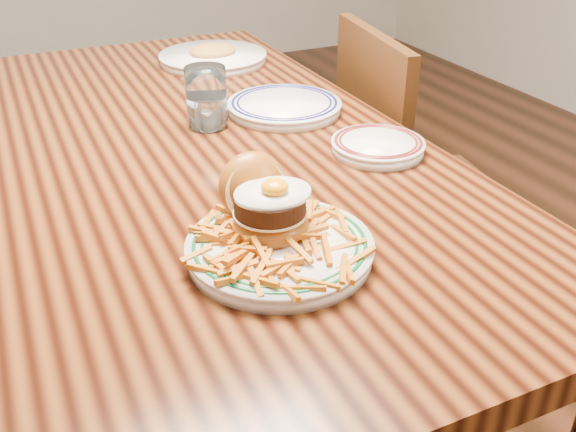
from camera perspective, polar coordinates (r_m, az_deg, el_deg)
name	(u,v)px	position (r m, az deg, el deg)	size (l,w,h in m)	color
floor	(215,413)	(1.73, -6.55, -16.98)	(6.00, 6.00, 0.00)	black
table	(196,181)	(1.33, -8.17, 3.06)	(0.85, 1.60, 0.75)	black
chair_right	(406,186)	(1.73, 10.48, 2.63)	(0.48, 0.48, 0.89)	#3B1F0C
main_plate	(275,231)	(0.90, -1.16, -1.36)	(0.26, 0.27, 0.13)	white
side_plate	(378,145)	(1.23, 7.99, 6.25)	(0.18, 0.18, 0.03)	white
rear_plate	(284,106)	(1.42, -0.33, 9.77)	(0.25, 0.25, 0.03)	white
water_glass	(207,101)	(1.34, -7.24, 10.10)	(0.08, 0.08, 0.13)	white
far_plate	(213,57)	(1.79, -6.69, 13.86)	(0.29, 0.29, 0.05)	white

